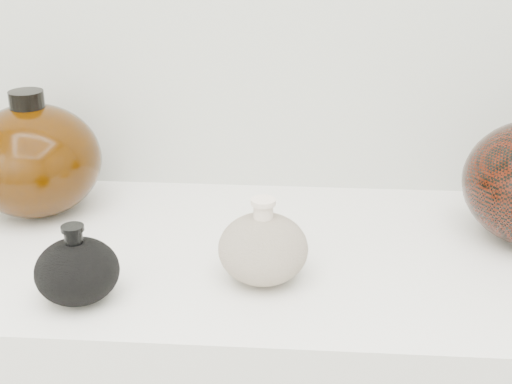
{
  "coord_description": "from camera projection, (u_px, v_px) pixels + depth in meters",
  "views": [
    {
      "loc": [
        0.09,
        0.0,
        1.39
      ],
      "look_at": [
        0.02,
        0.92,
        1.01
      ],
      "focal_mm": 50.0,
      "sensor_mm": 36.0,
      "label": 1
    }
  ],
  "objects": [
    {
      "name": "room",
      "position": [
        97.0,
        144.0,
        0.29
      ],
      "size": [
        3.04,
        2.42,
        2.64
      ],
      "color": "#5C5C5C",
      "rests_on": "ground"
    },
    {
      "name": "cream_gourd_vase",
      "position": [
        263.0,
        248.0,
        0.96
      ],
      "size": [
        0.16,
        0.16,
        0.12
      ],
      "color": "#BAB194",
      "rests_on": "display_counter"
    },
    {
      "name": "black_gourd_vase",
      "position": [
        77.0,
        270.0,
        0.92
      ],
      "size": [
        0.13,
        0.13,
        0.11
      ],
      "color": "black",
      "rests_on": "display_counter"
    },
    {
      "name": "left_round_pot",
      "position": [
        34.0,
        160.0,
        1.16
      ],
      "size": [
        0.26,
        0.26,
        0.21
      ],
      "color": "black",
      "rests_on": "display_counter"
    }
  ]
}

